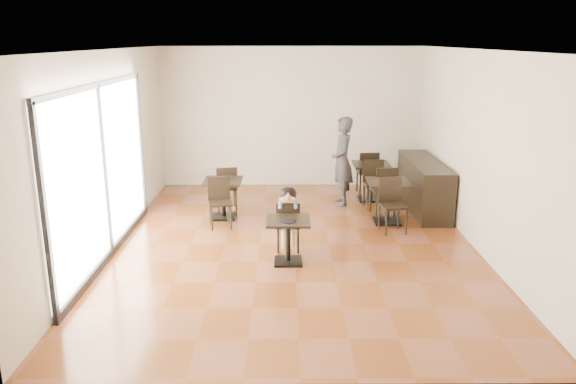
{
  "coord_description": "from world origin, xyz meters",
  "views": [
    {
      "loc": [
        -0.16,
        -8.94,
        3.37
      ],
      "look_at": [
        -0.11,
        -0.32,
        1.0
      ],
      "focal_mm": 35.0,
      "sensor_mm": 36.0,
      "label": 1
    }
  ],
  "objects_px": {
    "chair_mid_b": "(393,206)",
    "cafe_table_mid": "(388,202)",
    "child_chair": "(288,225)",
    "adult_patron": "(342,161)",
    "chair_mid_a": "(383,190)",
    "chair_back_a": "(367,172)",
    "cafe_table_back": "(371,182)",
    "cafe_table_left": "(223,199)",
    "chair_left_b": "(220,203)",
    "chair_back_b": "(375,185)",
    "child": "(288,219)",
    "child_table": "(288,241)",
    "chair_left_a": "(226,188)"
  },
  "relations": [
    {
      "from": "chair_back_b",
      "to": "chair_mid_a",
      "type": "bearing_deg",
      "value": -81.41
    },
    {
      "from": "child_chair",
      "to": "chair_mid_a",
      "type": "height_order",
      "value": "chair_mid_a"
    },
    {
      "from": "cafe_table_back",
      "to": "chair_left_a",
      "type": "height_order",
      "value": "chair_left_a"
    },
    {
      "from": "cafe_table_left",
      "to": "cafe_table_back",
      "type": "relative_size",
      "value": 0.95
    },
    {
      "from": "cafe_table_back",
      "to": "child_table",
      "type": "bearing_deg",
      "value": -117.14
    },
    {
      "from": "adult_patron",
      "to": "chair_back_a",
      "type": "distance_m",
      "value": 1.16
    },
    {
      "from": "child_chair",
      "to": "cafe_table_back",
      "type": "distance_m",
      "value": 3.44
    },
    {
      "from": "adult_patron",
      "to": "cafe_table_mid",
      "type": "distance_m",
      "value": 1.52
    },
    {
      "from": "cafe_table_back",
      "to": "chair_left_a",
      "type": "relative_size",
      "value": 0.88
    },
    {
      "from": "cafe_table_left",
      "to": "chair_mid_b",
      "type": "relative_size",
      "value": 0.78
    },
    {
      "from": "child",
      "to": "chair_left_b",
      "type": "bearing_deg",
      "value": 136.85
    },
    {
      "from": "child_chair",
      "to": "cafe_table_left",
      "type": "bearing_deg",
      "value": -54.13
    },
    {
      "from": "child_table",
      "to": "chair_left_a",
      "type": "xyz_separation_m",
      "value": [
        -1.23,
        2.81,
        0.1
      ]
    },
    {
      "from": "chair_mid_b",
      "to": "chair_back_a",
      "type": "relative_size",
      "value": 1.01
    },
    {
      "from": "adult_patron",
      "to": "chair_back_b",
      "type": "height_order",
      "value": "adult_patron"
    },
    {
      "from": "adult_patron",
      "to": "chair_left_b",
      "type": "relative_size",
      "value": 2.01
    },
    {
      "from": "chair_mid_a",
      "to": "chair_left_a",
      "type": "relative_size",
      "value": 1.06
    },
    {
      "from": "adult_patron",
      "to": "cafe_table_mid",
      "type": "relative_size",
      "value": 2.28
    },
    {
      "from": "chair_mid_a",
      "to": "chair_left_b",
      "type": "height_order",
      "value": "chair_mid_a"
    },
    {
      "from": "child_chair",
      "to": "cafe_table_mid",
      "type": "bearing_deg",
      "value": -143.1
    },
    {
      "from": "chair_back_b",
      "to": "chair_left_b",
      "type": "bearing_deg",
      "value": -161.22
    },
    {
      "from": "cafe_table_back",
      "to": "chair_left_b",
      "type": "height_order",
      "value": "chair_left_b"
    },
    {
      "from": "cafe_table_back",
      "to": "chair_mid_a",
      "type": "height_order",
      "value": "chair_mid_a"
    },
    {
      "from": "adult_patron",
      "to": "child",
      "type": "bearing_deg",
      "value": -26.74
    },
    {
      "from": "adult_patron",
      "to": "cafe_table_back",
      "type": "bearing_deg",
      "value": 111.37
    },
    {
      "from": "cafe_table_left",
      "to": "chair_back_a",
      "type": "xyz_separation_m",
      "value": [
        3.02,
        1.78,
        0.1
      ]
    },
    {
      "from": "child_chair",
      "to": "adult_patron",
      "type": "height_order",
      "value": "adult_patron"
    },
    {
      "from": "chair_mid_a",
      "to": "chair_back_a",
      "type": "relative_size",
      "value": 1.01
    },
    {
      "from": "cafe_table_back",
      "to": "chair_mid_b",
      "type": "bearing_deg",
      "value": -87.49
    },
    {
      "from": "chair_mid_a",
      "to": "chair_back_a",
      "type": "height_order",
      "value": "chair_mid_a"
    },
    {
      "from": "cafe_table_back",
      "to": "chair_left_b",
      "type": "distance_m",
      "value": 3.51
    },
    {
      "from": "chair_mid_b",
      "to": "cafe_table_left",
      "type": "bearing_deg",
      "value": 154.29
    },
    {
      "from": "cafe_table_back",
      "to": "chair_left_b",
      "type": "relative_size",
      "value": 0.88
    },
    {
      "from": "chair_mid_a",
      "to": "chair_back_b",
      "type": "xyz_separation_m",
      "value": [
        -0.09,
        0.43,
        -0.0
      ]
    },
    {
      "from": "chair_left_b",
      "to": "adult_patron",
      "type": "bearing_deg",
      "value": 20.09
    },
    {
      "from": "child",
      "to": "chair_mid_b",
      "type": "relative_size",
      "value": 1.1
    },
    {
      "from": "adult_patron",
      "to": "cafe_table_mid",
      "type": "height_order",
      "value": "adult_patron"
    },
    {
      "from": "child_table",
      "to": "adult_patron",
      "type": "height_order",
      "value": "adult_patron"
    },
    {
      "from": "adult_patron",
      "to": "chair_back_a",
      "type": "xyz_separation_m",
      "value": [
        0.65,
        0.85,
        -0.44
      ]
    },
    {
      "from": "cafe_table_mid",
      "to": "chair_left_b",
      "type": "bearing_deg",
      "value": -175.33
    },
    {
      "from": "chair_mid_b",
      "to": "adult_patron",
      "type": "bearing_deg",
      "value": 102.11
    },
    {
      "from": "chair_mid_a",
      "to": "child_table",
      "type": "bearing_deg",
      "value": 42.67
    },
    {
      "from": "child",
      "to": "cafe_table_left",
      "type": "height_order",
      "value": "child"
    },
    {
      "from": "child",
      "to": "adult_patron",
      "type": "distance_m",
      "value": 2.9
    },
    {
      "from": "chair_back_a",
      "to": "chair_back_b",
      "type": "height_order",
      "value": "same"
    },
    {
      "from": "cafe_table_back",
      "to": "chair_left_b",
      "type": "bearing_deg",
      "value": -149.47
    },
    {
      "from": "child_table",
      "to": "child_chair",
      "type": "relative_size",
      "value": 0.83
    },
    {
      "from": "child",
      "to": "chair_mid_b",
      "type": "bearing_deg",
      "value": 24.61
    },
    {
      "from": "cafe_table_back",
      "to": "chair_mid_b",
      "type": "relative_size",
      "value": 0.83
    },
    {
      "from": "chair_mid_b",
      "to": "cafe_table_mid",
      "type": "bearing_deg",
      "value": 79.48
    }
  ]
}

